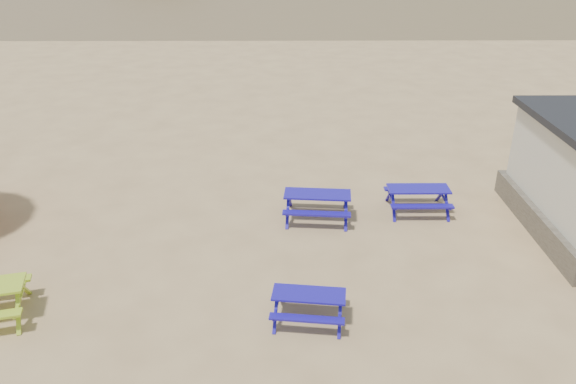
{
  "coord_description": "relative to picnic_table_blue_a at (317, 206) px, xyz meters",
  "views": [
    {
      "loc": [
        -0.01,
        -12.65,
        7.71
      ],
      "look_at": [
        0.11,
        1.5,
        1.0
      ],
      "focal_mm": 35.0,
      "sensor_mm": 36.0,
      "label": 1
    }
  ],
  "objects": [
    {
      "name": "picnic_table_blue_a",
      "position": [
        0.0,
        0.0,
        0.0
      ],
      "size": [
        2.03,
        1.69,
        0.8
      ],
      "rotation": [
        0.0,
        0.0,
        -0.09
      ],
      "color": "#150998",
      "rests_on": "ground"
    },
    {
      "name": "picnic_table_blue_c",
      "position": [
        6.88,
        -0.89,
        -0.06
      ],
      "size": [
        1.67,
        1.37,
        0.68
      ],
      "rotation": [
        0.0,
        0.0,
        0.04
      ],
      "color": "#150998",
      "rests_on": "ground"
    },
    {
      "name": "picnic_table_blue_e",
      "position": [
        -0.44,
        -4.64,
        -0.07
      ],
      "size": [
        1.7,
        1.44,
        0.66
      ],
      "rotation": [
        0.0,
        0.0,
        -0.12
      ],
      "color": "#150998",
      "rests_on": "ground"
    },
    {
      "name": "wet_sand",
      "position": [
        -0.95,
        53.17,
        -0.4
      ],
      "size": [
        400.0,
        400.0,
        0.0
      ],
      "primitive_type": "plane",
      "color": "brown",
      "rests_on": "ground"
    },
    {
      "name": "ground",
      "position": [
        -0.95,
        -1.83,
        -0.4
      ],
      "size": [
        400.0,
        400.0,
        0.0
      ],
      "primitive_type": "plane",
      "color": "tan",
      "rests_on": "ground"
    },
    {
      "name": "picnic_table_blue_b",
      "position": [
        3.01,
        0.44,
        -0.02
      ],
      "size": [
        1.8,
        1.45,
        0.75
      ],
      "rotation": [
        0.0,
        0.0,
        -0.0
      ],
      "color": "#150998",
      "rests_on": "ground"
    }
  ]
}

